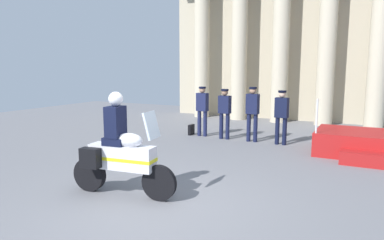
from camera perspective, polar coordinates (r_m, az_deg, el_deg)
ground_plane at (r=6.20m, az=-6.65°, el=-13.58°), size 28.00×28.00×0.00m
colonnade_backdrop at (r=16.03m, az=14.67°, el=13.92°), size 10.58×1.55×7.53m
reviewing_stand at (r=10.43m, az=28.03°, el=-3.68°), size 3.15×2.26×1.53m
officer_in_row_0 at (r=11.94m, az=1.68°, el=2.10°), size 0.40×0.25×1.69m
officer_in_row_1 at (r=11.49m, az=5.30°, el=1.67°), size 0.40×0.25×1.64m
officer_in_row_2 at (r=11.18m, az=9.76°, el=1.67°), size 0.40×0.25×1.73m
officer_in_row_3 at (r=10.92m, az=14.28°, el=1.11°), size 0.40×0.25×1.65m
motorcycle_with_rider at (r=6.54m, az=-11.76°, el=-5.20°), size 2.09×0.74×1.90m
briefcase_on_ground at (r=12.27m, az=-0.12°, el=-1.57°), size 0.10×0.32×0.36m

